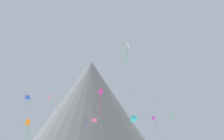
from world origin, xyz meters
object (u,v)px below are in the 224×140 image
at_px(kite_cyan_low, 134,119).
at_px(kite_violet_low, 154,120).
at_px(kite_blue_mid, 27,98).
at_px(kite_green_mid, 172,116).
at_px(kite_indigo_mid, 86,122).
at_px(kite_orange_low, 28,124).
at_px(kite_magenta_mid, 101,92).
at_px(kite_pink_mid, 50,97).
at_px(kite_rainbow_low, 94,120).
at_px(rock_massif, 92,112).
at_px(kite_white_high, 128,48).

height_order(kite_cyan_low, kite_violet_low, kite_cyan_low).
relative_size(kite_blue_mid, kite_green_mid, 1.09).
distance_m(kite_indigo_mid, kite_cyan_low, 21.54).
height_order(kite_orange_low, kite_violet_low, kite_violet_low).
bearing_deg(kite_magenta_mid, kite_green_mid, -74.72).
distance_m(kite_cyan_low, kite_green_mid, 24.99).
bearing_deg(kite_pink_mid, kite_blue_mid, 97.89).
bearing_deg(kite_orange_low, kite_magenta_mid, 166.17).
bearing_deg(kite_rainbow_low, kite_indigo_mid, -148.02).
height_order(kite_cyan_low, kite_green_mid, kite_green_mid).
bearing_deg(rock_massif, kite_green_mid, -56.55).
bearing_deg(kite_magenta_mid, kite_blue_mid, 13.79).
bearing_deg(kite_magenta_mid, kite_pink_mid, 17.80).
distance_m(kite_cyan_low, kite_white_high, 20.50).
xyz_separation_m(kite_green_mid, kite_magenta_mid, (-24.35, -29.48, 1.49)).
relative_size(kite_indigo_mid, kite_white_high, 0.89).
bearing_deg(kite_blue_mid, kite_pink_mid, -167.09).
relative_size(kite_rainbow_low, kite_magenta_mid, 0.22).
relative_size(kite_orange_low, kite_violet_low, 1.36).
bearing_deg(kite_indigo_mid, kite_cyan_low, 93.36).
xyz_separation_m(rock_massif, kite_green_mid, (26.21, -39.67, -6.14)).
bearing_deg(rock_massif, kite_orange_low, -102.27).
bearing_deg(kite_violet_low, kite_pink_mid, 13.32).
height_order(kite_cyan_low, kite_magenta_mid, kite_magenta_mid).
bearing_deg(kite_green_mid, kite_white_high, -173.53).
distance_m(rock_massif, kite_pink_mid, 60.54).
bearing_deg(rock_massif, kite_blue_mid, -109.64).
height_order(rock_massif, kite_white_high, rock_massif).
xyz_separation_m(kite_blue_mid, kite_pink_mid, (7.28, -7.85, -1.22)).
relative_size(rock_massif, kite_pink_mid, 55.26).
height_order(kite_pink_mid, kite_violet_low, kite_pink_mid).
distance_m(kite_blue_mid, kite_pink_mid, 10.78).
xyz_separation_m(kite_orange_low, kite_indigo_mid, (12.74, 25.44, 3.15)).
height_order(kite_green_mid, kite_violet_low, kite_green_mid).
relative_size(kite_rainbow_low, kite_cyan_low, 0.73).
bearing_deg(kite_violet_low, rock_massif, -41.51).
relative_size(kite_cyan_low, kite_white_high, 0.38).
bearing_deg(kite_white_high, kite_indigo_mid, 92.59).
height_order(kite_green_mid, kite_magenta_mid, kite_magenta_mid).
height_order(kite_magenta_mid, kite_pink_mid, kite_pink_mid).
xyz_separation_m(kite_violet_low, kite_white_high, (-5.95, -3.10, 15.70)).
xyz_separation_m(kite_indigo_mid, kite_green_mid, (28.01, 1.75, 2.46)).
bearing_deg(kite_magenta_mid, kite_violet_low, -131.74).
bearing_deg(kite_green_mid, kite_indigo_mid, 128.83).
distance_m(kite_cyan_low, kite_violet_low, 11.98).
relative_size(kite_indigo_mid, kite_rainbow_low, 3.21).
xyz_separation_m(kite_orange_low, kite_green_mid, (40.75, 27.19, 5.61)).
bearing_deg(kite_violet_low, kite_white_high, 65.15).
bearing_deg(kite_violet_low, kite_blue_mid, 6.90).
distance_m(rock_massif, kite_indigo_mid, 42.35).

